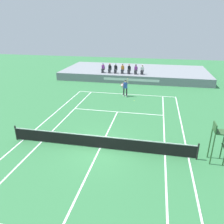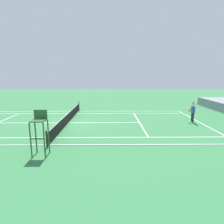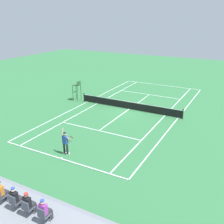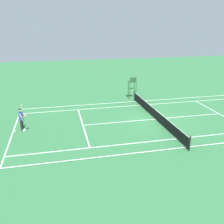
# 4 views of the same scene
# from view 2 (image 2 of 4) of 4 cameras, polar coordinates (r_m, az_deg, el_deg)

# --- Properties ---
(ground_plane) EXTENTS (80.00, 80.00, 0.00)m
(ground_plane) POSITION_cam_2_polar(r_m,az_deg,el_deg) (17.56, -12.91, -3.23)
(ground_plane) COLOR #337542
(court) EXTENTS (11.08, 23.88, 0.03)m
(court) POSITION_cam_2_polar(r_m,az_deg,el_deg) (17.55, -12.91, -3.20)
(court) COLOR #337542
(court) RESTS_ON ground
(net) EXTENTS (11.98, 0.10, 1.07)m
(net) POSITION_cam_2_polar(r_m,az_deg,el_deg) (17.44, -12.99, -1.57)
(net) COLOR black
(net) RESTS_ON ground
(tennis_player) EXTENTS (0.80, 0.62, 2.08)m
(tennis_player) POSITION_cam_2_polar(r_m,az_deg,el_deg) (18.50, 23.10, 0.03)
(tennis_player) COLOR #232328
(tennis_player) RESTS_ON ground
(tennis_ball) EXTENTS (0.07, 0.07, 0.07)m
(tennis_ball) POSITION_cam_2_polar(r_m,az_deg,el_deg) (17.12, 20.10, -3.89)
(tennis_ball) COLOR #D1E533
(tennis_ball) RESTS_ON ground
(umpire_chair) EXTENTS (0.77, 0.77, 2.44)m
(umpire_chair) POSITION_cam_2_polar(r_m,az_deg,el_deg) (10.77, -20.96, -4.26)
(umpire_chair) COLOR #2D562D
(umpire_chair) RESTS_ON ground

